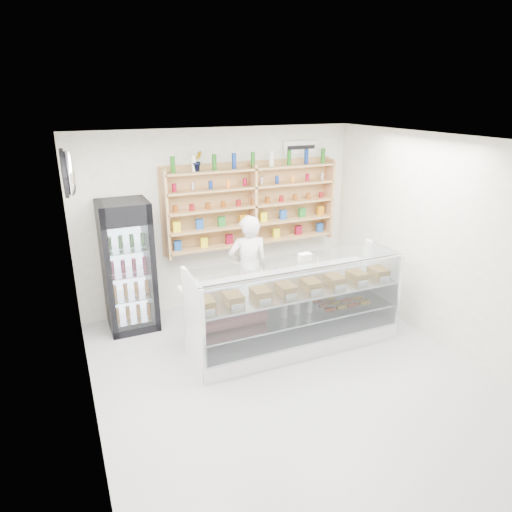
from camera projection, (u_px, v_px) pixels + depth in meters
name	position (u px, v px, depth m)	size (l,w,h in m)	color
room	(296.00, 271.00, 5.08)	(5.00, 5.00, 5.00)	#B6B7BC
display_counter	(294.00, 322.00, 6.18)	(2.85, 0.85, 1.24)	white
shop_worker	(248.00, 269.00, 6.73)	(0.60, 0.39, 1.64)	silver
drinks_cooler	(128.00, 266.00, 6.48)	(0.69, 0.67, 1.89)	black
wall_shelving	(253.00, 206.00, 7.22)	(2.84, 0.28, 1.33)	tan
potted_plant	(197.00, 161.00, 6.63)	(0.16, 0.13, 0.30)	#1E6626
security_mirror	(69.00, 173.00, 4.93)	(0.15, 0.50, 0.50)	silver
wall_sign	(301.00, 147.00, 7.39)	(0.62, 0.03, 0.20)	white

